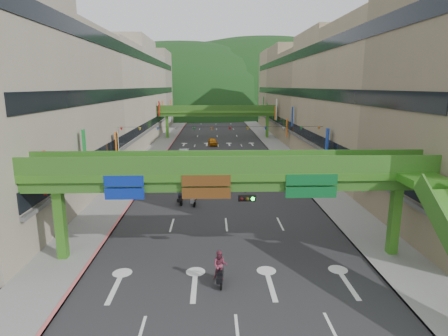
{
  "coord_description": "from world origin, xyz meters",
  "views": [
    {
      "loc": [
        -1.1,
        -17.24,
        11.25
      ],
      "look_at": [
        0.0,
        18.0,
        3.5
      ],
      "focal_mm": 30.0,
      "sensor_mm": 36.0,
      "label": 1
    }
  ],
  "objects_px": {
    "car_silver": "(184,154)",
    "pedestrian_red": "(316,174)",
    "scooter_rider_mid": "(220,268)",
    "overpass_near": "(245,184)",
    "car_yellow": "(213,142)",
    "scooter_rider_near": "(180,195)"
  },
  "relations": [
    {
      "from": "scooter_rider_near",
      "to": "pedestrian_red",
      "type": "relative_size",
      "value": 1.25
    },
    {
      "from": "overpass_near",
      "to": "car_yellow",
      "type": "bearing_deg",
      "value": 92.33
    },
    {
      "from": "overpass_near",
      "to": "pedestrian_red",
      "type": "bearing_deg",
      "value": 63.64
    },
    {
      "from": "car_silver",
      "to": "pedestrian_red",
      "type": "height_order",
      "value": "pedestrian_red"
    },
    {
      "from": "overpass_near",
      "to": "car_yellow",
      "type": "distance_m",
      "value": 49.24
    },
    {
      "from": "scooter_rider_near",
      "to": "pedestrian_red",
      "type": "distance_m",
      "value": 18.3
    },
    {
      "from": "overpass_near",
      "to": "car_yellow",
      "type": "relative_size",
      "value": 6.73
    },
    {
      "from": "pedestrian_red",
      "to": "car_yellow",
      "type": "bearing_deg",
      "value": 107.62
    },
    {
      "from": "scooter_rider_mid",
      "to": "car_yellow",
      "type": "distance_m",
      "value": 51.93
    },
    {
      "from": "scooter_rider_near",
      "to": "car_silver",
      "type": "xyz_separation_m",
      "value": [
        -1.4,
        23.67,
        -0.16
      ]
    },
    {
      "from": "pedestrian_red",
      "to": "scooter_rider_near",
      "type": "bearing_deg",
      "value": -156.84
    },
    {
      "from": "overpass_near",
      "to": "scooter_rider_mid",
      "type": "distance_m",
      "value": 5.33
    },
    {
      "from": "car_silver",
      "to": "scooter_rider_mid",
      "type": "bearing_deg",
      "value": -82.23
    },
    {
      "from": "scooter_rider_mid",
      "to": "car_silver",
      "type": "xyz_separation_m",
      "value": [
        -4.92,
        38.88,
        -0.35
      ]
    },
    {
      "from": "car_silver",
      "to": "car_yellow",
      "type": "height_order",
      "value": "car_silver"
    },
    {
      "from": "overpass_near",
      "to": "scooter_rider_near",
      "type": "bearing_deg",
      "value": 112.84
    },
    {
      "from": "overpass_near",
      "to": "scooter_rider_near",
      "type": "distance_m",
      "value": 14.0
    },
    {
      "from": "car_yellow",
      "to": "overpass_near",
      "type": "bearing_deg",
      "value": -91.73
    },
    {
      "from": "overpass_near",
      "to": "scooter_rider_mid",
      "type": "height_order",
      "value": "overpass_near"
    },
    {
      "from": "scooter_rider_near",
      "to": "scooter_rider_mid",
      "type": "xyz_separation_m",
      "value": [
        3.52,
        -15.21,
        0.19
      ]
    },
    {
      "from": "car_silver",
      "to": "pedestrian_red",
      "type": "xyz_separation_m",
      "value": [
        17.22,
        -14.46,
        0.04
      ]
    },
    {
      "from": "scooter_rider_mid",
      "to": "pedestrian_red",
      "type": "distance_m",
      "value": 27.34
    }
  ]
}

